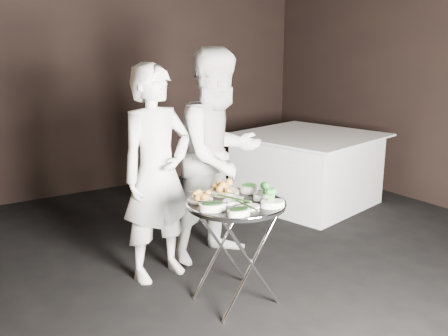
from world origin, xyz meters
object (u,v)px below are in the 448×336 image
serving_tray (236,204)px  tray_stand (236,248)px  dining_table (306,169)px  waiter_left (157,174)px  waiter_right (219,156)px

serving_tray → tray_stand: bearing=45.0°
tray_stand → dining_table: bearing=35.7°
waiter_left → dining_table: size_ratio=1.17×
tray_stand → dining_table: 2.43m
tray_stand → waiter_left: size_ratio=0.44×
waiter_left → waiter_right: (0.61, 0.06, 0.05)m
tray_stand → waiter_left: bearing=111.1°
tray_stand → serving_tray: serving_tray is taller
serving_tray → waiter_left: waiter_left is taller
serving_tray → dining_table: size_ratio=0.49×
waiter_left → dining_table: 2.39m
waiter_left → tray_stand: bearing=-76.7°
serving_tray → waiter_right: bearing=64.9°
waiter_right → dining_table: bearing=16.3°
tray_stand → dining_table: size_ratio=0.51×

